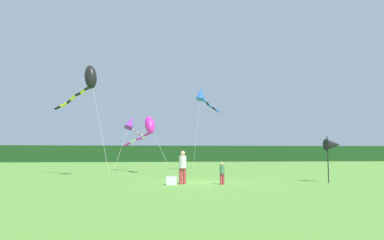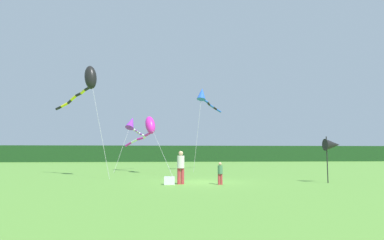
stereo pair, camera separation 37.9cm
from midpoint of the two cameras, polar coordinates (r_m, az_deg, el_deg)
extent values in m
plane|color=#5B9338|center=(20.04, 1.35, -10.63)|extent=(120.00, 120.00, 0.00)
cube|color=#193D19|center=(64.84, -3.95, -5.78)|extent=(108.00, 2.59, 3.08)
cylinder|color=#B23338|center=(18.77, -2.52, -9.61)|extent=(0.18, 0.18, 0.89)
cylinder|color=#B23338|center=(18.78, -1.90, -9.61)|extent=(0.18, 0.18, 0.89)
cylinder|color=silver|center=(18.74, -2.20, -7.19)|extent=(0.41, 0.41, 0.70)
sphere|color=tan|center=(18.73, -2.20, -5.73)|extent=(0.26, 0.26, 0.26)
cylinder|color=#B23338|center=(18.59, 4.39, -10.10)|extent=(0.12, 0.12, 0.58)
cylinder|color=#B23338|center=(18.62, 4.81, -10.09)|extent=(0.12, 0.12, 0.58)
cylinder|color=#3F724C|center=(18.57, 4.59, -8.49)|extent=(0.27, 0.27, 0.46)
sphere|color=tan|center=(18.56, 4.58, -7.51)|extent=(0.17, 0.17, 0.17)
cube|color=silver|center=(18.58, -4.17, -10.33)|extent=(0.58, 0.40, 0.44)
cylinder|color=black|center=(21.06, 21.81, -6.32)|extent=(0.06, 0.06, 2.70)
cone|color=black|center=(21.23, 22.56, -3.95)|extent=(0.90, 0.70, 0.70)
cylinder|color=#B2B2B2|center=(23.67, -15.95, -0.99)|extent=(1.78, 1.61, 7.15)
ellipsoid|color=black|center=(25.13, -17.41, 7.04)|extent=(1.45, 1.42, 1.90)
cylinder|color=black|center=(25.31, -17.86, 5.23)|extent=(0.64, 0.73, 0.30)
cylinder|color=yellow|center=(25.96, -18.56, 4.72)|extent=(0.60, 0.77, 0.33)
cylinder|color=black|center=(26.61, -19.28, 4.23)|extent=(0.67, 0.71, 0.30)
cylinder|color=yellow|center=(27.24, -20.05, 3.66)|extent=(0.69, 0.75, 0.44)
cylinder|color=black|center=(27.90, -20.68, 3.04)|extent=(0.61, 0.77, 0.36)
cylinder|color=yellow|center=(28.51, -21.44, 2.49)|extent=(0.78, 0.63, 0.42)
cylinder|color=black|center=(29.09, -22.33, 2.00)|extent=(0.72, 0.68, 0.34)
cylinder|color=#B2B2B2|center=(26.04, -5.82, -4.96)|extent=(1.81, 4.21, 4.09)
ellipsoid|color=#E026B2|center=(28.23, -7.63, -0.85)|extent=(1.35, 1.76, 1.89)
cylinder|color=#E026B2|center=(28.67, -8.05, -2.43)|extent=(0.62, 1.07, 0.37)
cylinder|color=white|center=(29.67, -8.59, -2.84)|extent=(0.39, 1.10, 0.34)
cylinder|color=#E026B2|center=(30.62, -9.28, -3.15)|extent=(0.79, 0.99, 0.31)
cylinder|color=white|center=(31.51, -10.31, -3.53)|extent=(0.79, 1.02, 0.45)
cylinder|color=#E026B2|center=(32.40, -11.30, -4.07)|extent=(0.82, 1.01, 0.50)
cylinder|color=#B2B2B2|center=(30.98, -12.27, -4.46)|extent=(1.23, 2.57, 4.63)
cone|color=purple|center=(32.32, -10.89, -0.43)|extent=(1.35, 1.59, 1.48)
cylinder|color=purple|center=(32.43, -10.78, -1.39)|extent=(0.33, 0.44, 0.29)
cylinder|color=white|center=(32.72, -10.49, -1.59)|extent=(0.36, 0.44, 0.28)
cylinder|color=purple|center=(33.02, -10.22, -1.74)|extent=(0.32, 0.42, 0.25)
cylinder|color=white|center=(33.33, -10.02, -1.91)|extent=(0.28, 0.43, 0.28)
cylinder|color=purple|center=(33.65, -9.85, -2.06)|extent=(0.27, 0.40, 0.24)
cylinder|color=white|center=(33.97, -9.65, -2.18)|extent=(0.33, 0.42, 0.25)
cylinder|color=purple|center=(34.26, -9.37, -2.35)|extent=(0.37, 0.45, 0.30)
cylinder|color=white|center=(34.54, -9.06, -2.53)|extent=(0.36, 0.43, 0.26)
cylinder|color=purple|center=(34.84, -8.80, -2.65)|extent=(0.32, 0.42, 0.25)
cylinder|color=#B2B2B2|center=(31.09, 0.50, -1.96)|extent=(1.01, 1.75, 7.46)
cone|color=blue|center=(32.45, 1.19, 4.52)|extent=(1.32, 1.42, 1.35)
cylinder|color=blue|center=(32.75, 1.65, 3.40)|extent=(0.81, 0.89, 0.42)
cylinder|color=black|center=(33.58, 2.31, 2.86)|extent=(0.56, 0.99, 0.34)
cylinder|color=blue|center=(34.46, 2.79, 2.42)|extent=(0.67, 0.95, 0.31)
cylinder|color=black|center=(35.33, 3.38, 2.03)|extent=(0.69, 0.95, 0.32)
cylinder|color=blue|center=(36.18, 4.02, 1.62)|extent=(0.77, 0.91, 0.37)
camera|label=1|loc=(0.19, -90.42, 0.04)|focal=31.09mm
camera|label=2|loc=(0.19, 89.58, -0.04)|focal=31.09mm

